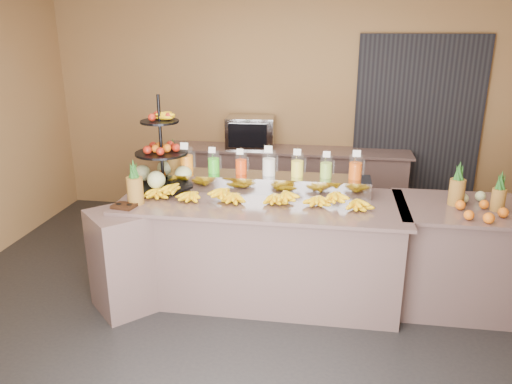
% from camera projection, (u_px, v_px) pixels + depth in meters
% --- Properties ---
extents(ground, '(6.00, 6.00, 0.00)m').
position_uv_depth(ground, '(257.00, 310.00, 4.40)').
color(ground, black).
rests_on(ground, ground).
extents(room_envelope, '(6.04, 5.02, 2.82)m').
position_uv_depth(room_envelope, '(290.00, 85.00, 4.51)').
color(room_envelope, olive).
rests_on(room_envelope, ground).
extents(buffet_counter, '(2.75, 1.25, 0.93)m').
position_uv_depth(buffet_counter, '(249.00, 249.00, 4.52)').
color(buffet_counter, gray).
rests_on(buffet_counter, ground).
extents(right_counter, '(1.08, 0.88, 0.93)m').
position_uv_depth(right_counter, '(455.00, 256.00, 4.38)').
color(right_counter, gray).
rests_on(right_counter, ground).
extents(back_ledge, '(3.10, 0.55, 0.93)m').
position_uv_depth(back_ledge, '(284.00, 184.00, 6.36)').
color(back_ledge, gray).
rests_on(back_ledge, ground).
extents(pitcher_tray, '(1.85, 0.30, 0.15)m').
position_uv_depth(pitcher_tray, '(269.00, 183.00, 4.62)').
color(pitcher_tray, gray).
rests_on(pitcher_tray, buffet_counter).
extents(juice_pitcher_orange_a, '(0.12, 0.13, 0.30)m').
position_uv_depth(juice_pitcher_orange_a, '(187.00, 161.00, 4.68)').
color(juice_pitcher_orange_a, silver).
rests_on(juice_pitcher_orange_a, pitcher_tray).
extents(juice_pitcher_green, '(0.11, 0.11, 0.27)m').
position_uv_depth(juice_pitcher_green, '(214.00, 163.00, 4.65)').
color(juice_pitcher_green, silver).
rests_on(juice_pitcher_green, pitcher_tray).
extents(juice_pitcher_orange_b, '(0.11, 0.11, 0.26)m').
position_uv_depth(juice_pitcher_orange_b, '(241.00, 165.00, 4.61)').
color(juice_pitcher_orange_b, silver).
rests_on(juice_pitcher_orange_b, pitcher_tray).
extents(juice_pitcher_milk, '(0.12, 0.13, 0.30)m').
position_uv_depth(juice_pitcher_milk, '(269.00, 164.00, 4.57)').
color(juice_pitcher_milk, silver).
rests_on(juice_pitcher_milk, pitcher_tray).
extents(juice_pitcher_lemon, '(0.12, 0.12, 0.28)m').
position_uv_depth(juice_pitcher_lemon, '(297.00, 166.00, 4.53)').
color(juice_pitcher_lemon, silver).
rests_on(juice_pitcher_lemon, pitcher_tray).
extents(juice_pitcher_lime, '(0.11, 0.11, 0.27)m').
position_uv_depth(juice_pitcher_lime, '(326.00, 168.00, 4.49)').
color(juice_pitcher_lime, silver).
rests_on(juice_pitcher_lime, pitcher_tray).
extents(juice_pitcher_orange_c, '(0.12, 0.12, 0.29)m').
position_uv_depth(juice_pitcher_orange_c, '(355.00, 168.00, 4.45)').
color(juice_pitcher_orange_c, silver).
rests_on(juice_pitcher_orange_c, pitcher_tray).
extents(banana_heap, '(2.04, 0.18, 0.17)m').
position_uv_depth(banana_heap, '(255.00, 194.00, 4.33)').
color(banana_heap, '#FFB90C').
rests_on(banana_heap, buffet_counter).
extents(fruit_stand, '(0.73, 0.73, 0.88)m').
position_uv_depth(fruit_stand, '(167.00, 166.00, 4.63)').
color(fruit_stand, black).
rests_on(fruit_stand, buffet_counter).
extents(condiment_caddy, '(0.21, 0.17, 0.03)m').
position_uv_depth(condiment_caddy, '(124.00, 206.00, 4.21)').
color(condiment_caddy, black).
rests_on(condiment_caddy, buffet_counter).
extents(pineapple_left_a, '(0.14, 0.14, 0.40)m').
position_uv_depth(pineapple_left_a, '(135.00, 187.00, 4.26)').
color(pineapple_left_a, brown).
rests_on(pineapple_left_a, buffet_counter).
extents(pineapple_left_b, '(0.15, 0.15, 0.43)m').
position_uv_depth(pineapple_left_b, '(174.00, 166.00, 4.85)').
color(pineapple_left_b, brown).
rests_on(pineapple_left_b, buffet_counter).
extents(right_fruit_pile, '(0.43, 0.41, 0.23)m').
position_uv_depth(right_fruit_pile, '(477.00, 203.00, 4.11)').
color(right_fruit_pile, brown).
rests_on(right_fruit_pile, right_counter).
extents(oven_warmer, '(0.61, 0.44, 0.39)m').
position_uv_depth(oven_warmer, '(250.00, 132.00, 6.21)').
color(oven_warmer, gray).
rests_on(oven_warmer, back_ledge).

